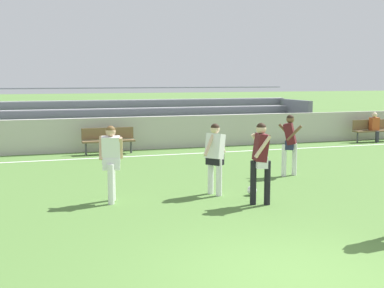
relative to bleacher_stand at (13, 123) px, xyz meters
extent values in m
plane|color=#517A38|center=(3.69, -15.06, -0.91)|extent=(160.00, 160.00, 0.00)
cube|color=white|center=(3.69, -3.96, -0.91)|extent=(44.00, 0.12, 0.01)
cube|color=#BCB7AD|center=(3.69, -2.39, -0.31)|extent=(48.00, 0.16, 1.20)
cube|color=#B2B2B7|center=(0.00, -1.27, -0.59)|extent=(24.35, 0.36, 0.08)
cube|color=slate|center=(0.00, -1.47, -0.75)|extent=(24.35, 0.04, 0.33)
cube|color=#B2B2B7|center=(0.00, -0.62, -0.26)|extent=(24.35, 0.36, 0.08)
cube|color=slate|center=(0.00, -0.82, -0.42)|extent=(24.35, 0.04, 0.33)
cube|color=#B2B2B7|center=(0.00, 0.03, 0.07)|extent=(24.35, 0.36, 0.08)
cube|color=slate|center=(0.00, -0.17, -0.10)|extent=(24.35, 0.04, 0.33)
cube|color=#B2B2B7|center=(0.00, 0.67, 0.39)|extent=(24.35, 0.36, 0.08)
cube|color=slate|center=(0.00, 0.47, 0.23)|extent=(24.35, 0.04, 0.33)
cube|color=#B2B2B7|center=(0.00, 1.32, 0.72)|extent=(24.35, 0.36, 0.08)
cube|color=slate|center=(0.00, 1.12, 0.55)|extent=(24.35, 0.04, 0.33)
cube|color=slate|center=(12.07, 0.03, -0.10)|extent=(0.20, 2.95, 1.63)
cylinder|color=slate|center=(0.00, 1.57, 1.27)|extent=(24.35, 0.06, 0.06)
cube|color=brown|center=(3.15, -3.17, -0.46)|extent=(1.80, 0.40, 0.06)
cube|color=brown|center=(3.15, -2.99, -0.21)|extent=(1.80, 0.05, 0.40)
cylinder|color=#47474C|center=(2.37, -3.17, -0.69)|extent=(0.07, 0.07, 0.45)
cylinder|color=#47474C|center=(3.93, -3.17, -0.69)|extent=(0.07, 0.07, 0.45)
cube|color=brown|center=(14.02, -3.17, -0.46)|extent=(1.80, 0.40, 0.06)
cube|color=brown|center=(14.02, -2.99, -0.21)|extent=(1.80, 0.05, 0.40)
cylinder|color=#47474C|center=(13.24, -3.17, -0.69)|extent=(0.07, 0.07, 0.45)
cylinder|color=#2D2D38|center=(14.02, -3.39, -0.69)|extent=(0.16, 0.16, 0.45)
cube|color=#B24C23|center=(14.02, -3.17, -0.17)|extent=(0.36, 0.24, 0.52)
sphere|color=beige|center=(14.02, -3.17, 0.19)|extent=(0.21, 0.21, 0.21)
cylinder|color=white|center=(4.46, -10.29, -0.50)|extent=(0.13, 0.13, 0.83)
cylinder|color=white|center=(4.35, -10.02, -0.50)|extent=(0.13, 0.13, 0.83)
cube|color=black|center=(4.40, -10.16, -0.10)|extent=(0.39, 0.42, 0.24)
cube|color=white|center=(4.40, -10.16, 0.20)|extent=(0.47, 0.49, 0.59)
cylinder|color=beige|center=(4.23, -10.25, 0.24)|extent=(0.34, 0.28, 0.46)
cylinder|color=beige|center=(4.58, -10.06, 0.24)|extent=(0.34, 0.28, 0.46)
sphere|color=beige|center=(4.40, -10.16, 0.58)|extent=(0.21, 0.21, 0.21)
sphere|color=black|center=(4.40, -10.16, 0.60)|extent=(0.20, 0.20, 0.20)
cylinder|color=black|center=(5.11, -11.36, -0.45)|extent=(0.13, 0.13, 0.92)
cylinder|color=black|center=(4.84, -11.26, -0.45)|extent=(0.13, 0.13, 0.92)
cube|color=white|center=(4.97, -11.31, -0.01)|extent=(0.28, 0.39, 0.24)
cube|color=#56191E|center=(4.97, -11.31, 0.29)|extent=(0.35, 0.43, 0.58)
cylinder|color=beige|center=(4.92, -11.51, 0.33)|extent=(0.37, 0.14, 0.47)
cylinder|color=beige|center=(5.03, -11.12, 0.33)|extent=(0.37, 0.14, 0.47)
sphere|color=beige|center=(4.97, -11.31, 0.68)|extent=(0.21, 0.21, 0.21)
sphere|color=black|center=(4.97, -11.31, 0.70)|extent=(0.20, 0.20, 0.20)
cylinder|color=white|center=(2.12, -9.97, -0.49)|extent=(0.13, 0.13, 0.85)
cylinder|color=white|center=(2.04, -10.30, -0.49)|extent=(0.13, 0.13, 0.85)
cube|color=white|center=(2.08, -10.14, -0.08)|extent=(0.40, 0.29, 0.24)
cube|color=white|center=(2.08, -10.14, 0.22)|extent=(0.43, 0.35, 0.58)
cylinder|color=#D6A884|center=(2.28, -10.21, 0.25)|extent=(0.14, 0.32, 0.49)
cylinder|color=#D6A884|center=(1.88, -10.07, 0.25)|extent=(0.14, 0.32, 0.49)
sphere|color=#D6A884|center=(2.08, -10.14, 0.60)|extent=(0.21, 0.21, 0.21)
sphere|color=brown|center=(2.08, -10.14, 0.62)|extent=(0.20, 0.20, 0.20)
cylinder|color=white|center=(6.94, -8.68, -0.48)|extent=(0.13, 0.13, 0.86)
cylinder|color=white|center=(7.29, -8.62, -0.48)|extent=(0.13, 0.13, 0.86)
cube|color=#232847|center=(7.11, -8.65, -0.07)|extent=(0.39, 0.42, 0.24)
cube|color=#56191E|center=(7.11, -8.65, 0.23)|extent=(0.50, 0.51, 0.60)
cylinder|color=brown|center=(7.10, -8.44, 0.27)|extent=(0.38, 0.29, 0.43)
cylinder|color=brown|center=(7.13, -8.86, 0.27)|extent=(0.38, 0.29, 0.43)
sphere|color=brown|center=(7.11, -8.65, 0.61)|extent=(0.21, 0.21, 0.21)
sphere|color=black|center=(7.11, -8.65, 0.64)|extent=(0.20, 0.20, 0.20)
sphere|color=white|center=(5.18, -10.47, -0.80)|extent=(0.22, 0.22, 0.22)
camera|label=1|loc=(0.32, -20.90, 1.73)|focal=48.57mm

